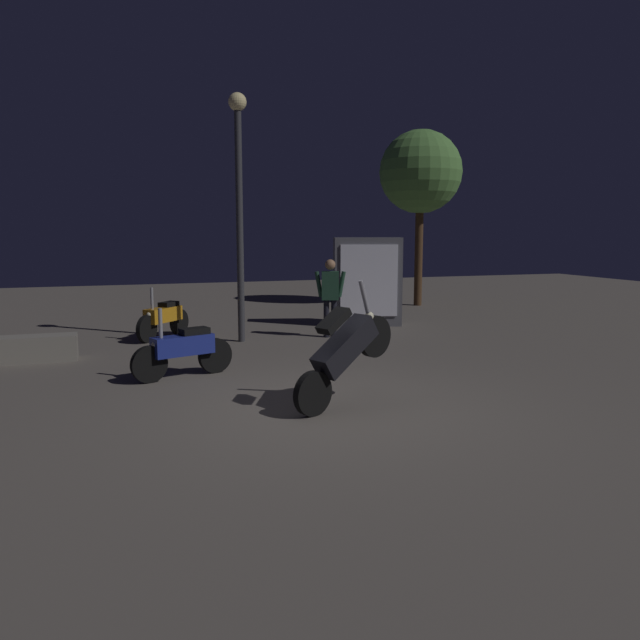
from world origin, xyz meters
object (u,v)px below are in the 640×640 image
at_px(motorcycle_blue_parked_right, 183,350).
at_px(kiosk_billboard, 367,282).
at_px(streetlamp_near, 239,186).
at_px(motorcycle_black_foreground, 345,350).
at_px(motorcycle_orange_parked_left, 163,318).
at_px(person_rider_beside, 330,291).

bearing_deg(motorcycle_blue_parked_right, kiosk_billboard, -158.71).
relative_size(streetlamp_near, kiosk_billboard, 2.34).
relative_size(motorcycle_black_foreground, motorcycle_orange_parked_left, 1.25).
distance_m(motorcycle_black_foreground, person_rider_beside, 5.33).
relative_size(motorcycle_orange_parked_left, kiosk_billboard, 0.62).
distance_m(motorcycle_orange_parked_left, motorcycle_blue_parked_right, 3.72).
relative_size(person_rider_beside, streetlamp_near, 0.34).
bearing_deg(motorcycle_black_foreground, streetlamp_near, 69.02).
bearing_deg(kiosk_billboard, motorcycle_black_foreground, 79.49).
distance_m(person_rider_beside, kiosk_billboard, 1.89).
xyz_separation_m(motorcycle_orange_parked_left, person_rider_beside, (3.38, -0.97, 0.55)).
xyz_separation_m(streetlamp_near, kiosk_billboard, (3.29, 1.19, -2.08)).
distance_m(motorcycle_orange_parked_left, person_rider_beside, 3.56).
relative_size(motorcycle_black_foreground, person_rider_beside, 0.98).
xyz_separation_m(motorcycle_orange_parked_left, kiosk_billboard, (4.77, 0.31, 0.61)).
distance_m(person_rider_beside, streetlamp_near, 2.86).
relative_size(motorcycle_orange_parked_left, person_rider_beside, 0.79).
xyz_separation_m(motorcycle_blue_parked_right, person_rider_beside, (3.37, 2.76, 0.55)).
relative_size(motorcycle_orange_parked_left, streetlamp_near, 0.27).
bearing_deg(person_rider_beside, motorcycle_blue_parked_right, 147.14).
bearing_deg(motorcycle_black_foreground, person_rider_beside, 48.28).
distance_m(motorcycle_blue_parked_right, person_rider_beside, 4.39).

